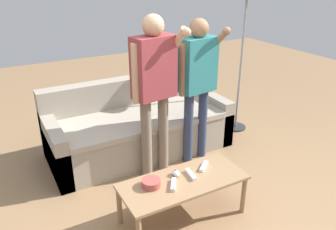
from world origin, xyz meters
name	(u,v)px	position (x,y,z in m)	size (l,w,h in m)	color
ground_plane	(183,219)	(0.00, 0.00, 0.00)	(12.00, 12.00, 0.00)	#93704C
couch	(138,127)	(0.18, 1.34, 0.29)	(2.09, 0.91, 0.81)	#9E9384
coffee_table	(183,185)	(0.01, 0.03, 0.34)	(1.08, 0.47, 0.39)	#997551
snack_bowl	(151,183)	(-0.26, 0.09, 0.42)	(0.16, 0.16, 0.06)	#B24C47
game_remote_nunchuk	(176,173)	(-0.01, 0.12, 0.41)	(0.06, 0.09, 0.05)	white
floor_lamp	(246,3)	(1.58, 1.22, 1.63)	(0.31, 0.31, 1.91)	#2D2D33
player_center	(154,80)	(0.13, 0.79, 1.04)	(0.52, 0.37, 1.65)	#756656
player_right	(197,76)	(0.65, 0.83, 0.99)	(0.49, 0.33, 1.57)	#2D3856
game_remote_wand_near	(174,185)	(-0.10, 0.00, 0.40)	(0.12, 0.16, 0.03)	white
game_remote_wand_far	(204,166)	(0.27, 0.10, 0.40)	(0.14, 0.12, 0.03)	white
game_remote_wand_spare	(191,175)	(0.10, 0.05, 0.40)	(0.06, 0.17, 0.03)	white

